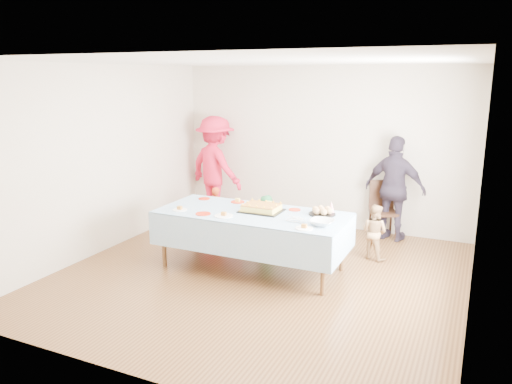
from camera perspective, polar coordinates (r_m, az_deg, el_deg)
ground at (r=6.59m, az=0.48°, el=-9.46°), size 5.00×5.00×0.00m
room_walls at (r=6.11m, az=1.00°, el=5.99°), size 5.04×5.04×2.72m
party_table at (r=6.58m, az=-0.47°, el=-2.80°), size 2.50×1.10×0.78m
birthday_cake at (r=6.59m, az=0.63°, el=-1.85°), size 0.54×0.41×0.10m
rolls_tray at (r=6.49m, az=7.57°, el=-2.22°), size 0.35×0.35×0.10m
punch_bowl at (r=6.04m, az=7.55°, el=-3.48°), size 0.29×0.29×0.07m
party_hat at (r=6.57m, az=8.59°, el=-1.72°), size 0.10×0.10×0.16m
fork_pile at (r=6.15m, az=4.52°, el=-3.14°), size 0.24×0.18×0.07m
plate_red_far_a at (r=7.30m, az=-5.94°, el=-0.76°), size 0.17×0.17×0.01m
plate_red_far_b at (r=7.08m, az=-2.11°, el=-1.13°), size 0.19×0.19×0.01m
plate_red_far_c at (r=6.92m, az=1.53°, el=-1.47°), size 0.18×0.18×0.01m
plate_red_far_d at (r=6.69m, az=4.44°, el=-2.03°), size 0.16×0.16×0.01m
plate_red_near at (r=6.51m, az=-6.07°, el=-2.48°), size 0.20×0.20×0.01m
plate_white_left at (r=6.74m, az=-8.71°, el=-2.03°), size 0.19×0.19×0.01m
plate_white_mid at (r=6.39m, az=-3.71°, el=-2.73°), size 0.24×0.24×0.01m
plate_white_right at (r=5.90m, az=5.53°, el=-4.15°), size 0.21×0.21×0.01m
dining_chair at (r=8.19m, az=14.27°, el=-1.57°), size 0.52×0.52×0.91m
toddler_left at (r=8.28m, az=-4.55°, el=-1.97°), size 0.30×0.22×0.75m
toddler_mid at (r=7.69m, az=1.19°, el=-3.11°), size 0.39×0.27×0.75m
toddler_right at (r=7.21m, az=13.36°, el=-4.45°), size 0.46×0.41×0.79m
adult_left at (r=9.04m, az=-4.65°, el=2.84°), size 1.34×1.03×1.84m
adult_right at (r=8.02m, az=15.59°, el=0.35°), size 1.03×0.60×1.64m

